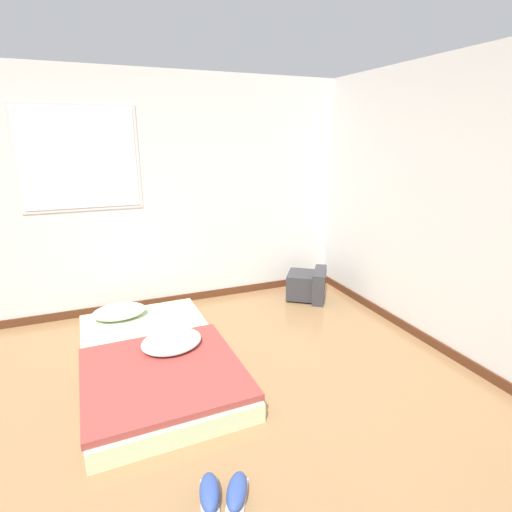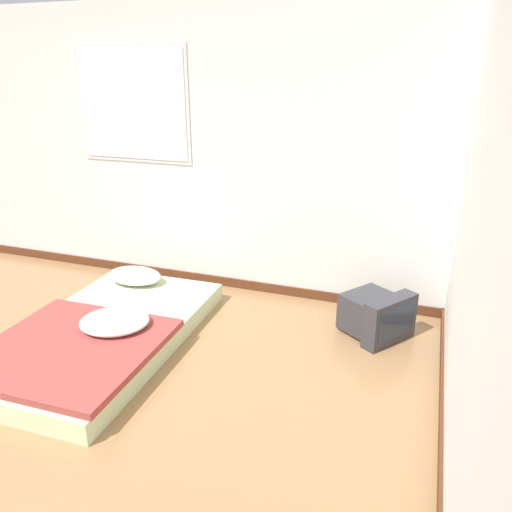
# 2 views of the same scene
# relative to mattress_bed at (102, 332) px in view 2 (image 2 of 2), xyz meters

# --- Properties ---
(wall_back) EXTENTS (7.67, 0.08, 2.60)m
(wall_back) POSITION_rel_mattress_bed_xyz_m (-0.13, 1.39, 1.19)
(wall_back) COLOR silver
(wall_back) RESTS_ON ground_plane
(wall_right) EXTENTS (0.08, 7.62, 2.60)m
(wall_right) POSITION_rel_mattress_bed_xyz_m (2.54, -1.25, 1.18)
(wall_right) COLOR silver
(wall_right) RESTS_ON ground_plane
(mattress_bed) EXTENTS (1.22, 2.09, 0.30)m
(mattress_bed) POSITION_rel_mattress_bed_xyz_m (0.00, 0.00, 0.00)
(mattress_bed) COLOR beige
(mattress_bed) RESTS_ON ground_plane
(crt_tv) EXTENTS (0.62, 0.62, 0.38)m
(crt_tv) POSITION_rel_mattress_bed_xyz_m (1.99, 0.86, 0.07)
(crt_tv) COLOR #333338
(crt_tv) RESTS_ON ground_plane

